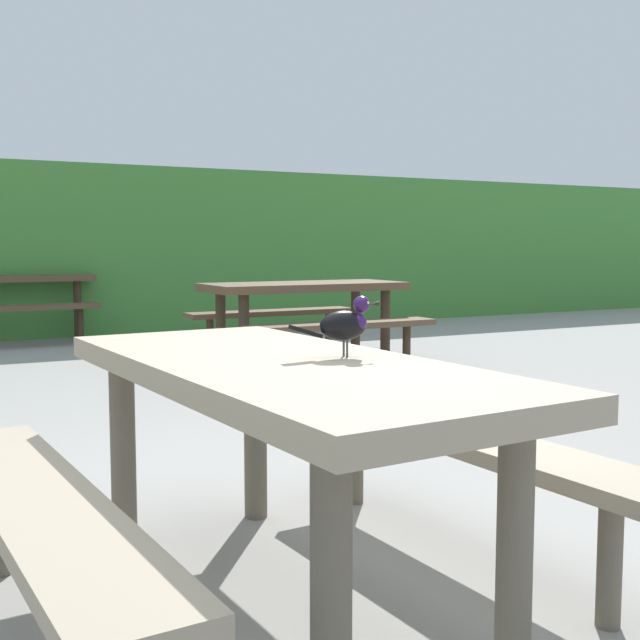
{
  "coord_description": "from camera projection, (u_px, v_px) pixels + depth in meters",
  "views": [
    {
      "loc": [
        -0.89,
        -2.21,
        1.08
      ],
      "look_at": [
        0.29,
        0.02,
        0.84
      ],
      "focal_mm": 44.85,
      "sensor_mm": 36.0,
      "label": 1
    }
  ],
  "objects": [
    {
      "name": "ground_plane",
      "position": [
        239.0,
        596.0,
        2.46
      ],
      "size": [
        60.0,
        60.0,
        0.0
      ],
      "primitive_type": "plane",
      "color": "gray"
    },
    {
      "name": "picnic_table_mid_right",
      "position": [
        304.0,
        303.0,
        7.21
      ],
      "size": [
        1.81,
        1.7,
        0.74
      ],
      "color": "brown",
      "rests_on": "ground"
    },
    {
      "name": "picnic_table_foreground",
      "position": [
        281.0,
        420.0,
        2.39
      ],
      "size": [
        1.78,
        1.84,
        0.74
      ],
      "color": "gray",
      "rests_on": "ground"
    },
    {
      "name": "bird_grackle",
      "position": [
        346.0,
        323.0,
        2.41
      ],
      "size": [
        0.29,
        0.09,
        0.18
      ],
      "color": "black",
      "rests_on": "picnic_table_foreground"
    },
    {
      "name": "picnic_table_far_centre",
      "position": [
        9.0,
        291.0,
        9.04
      ],
      "size": [
        1.8,
        1.68,
        0.74
      ],
      "color": "brown",
      "rests_on": "ground"
    }
  ]
}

